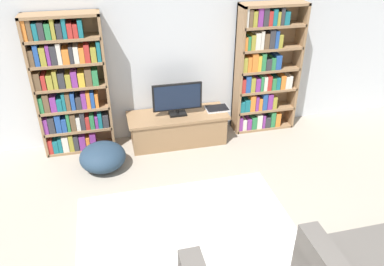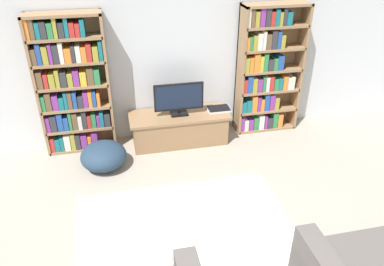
{
  "view_description": "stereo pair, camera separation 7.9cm",
  "coord_description": "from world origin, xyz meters",
  "px_view_note": "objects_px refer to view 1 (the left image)",
  "views": [
    {
      "loc": [
        -0.86,
        -0.76,
        2.85
      ],
      "look_at": [
        0.01,
        2.89,
        0.7
      ],
      "focal_mm": 35.0,
      "sensor_mm": 36.0,
      "label": 1
    },
    {
      "loc": [
        -0.79,
        -0.77,
        2.85
      ],
      "look_at": [
        0.01,
        2.89,
        0.7
      ],
      "focal_mm": 35.0,
      "sensor_mm": 36.0,
      "label": 2
    }
  ],
  "objects_px": {
    "tv_stand": "(178,128)",
    "television": "(177,99)",
    "beanbag_ottoman": "(103,157)",
    "laptop": "(217,109)",
    "bookshelf_right": "(263,70)",
    "bookshelf_left": "(69,87)"
  },
  "relations": [
    {
      "from": "tv_stand",
      "to": "beanbag_ottoman",
      "type": "relative_size",
      "value": 2.39
    },
    {
      "from": "bookshelf_left",
      "to": "tv_stand",
      "type": "relative_size",
      "value": 1.33
    },
    {
      "from": "bookshelf_right",
      "to": "television",
      "type": "relative_size",
      "value": 2.72
    },
    {
      "from": "beanbag_ottoman",
      "to": "television",
      "type": "bearing_deg",
      "value": 21.68
    },
    {
      "from": "laptop",
      "to": "beanbag_ottoman",
      "type": "xyz_separation_m",
      "value": [
        -1.67,
        -0.46,
        -0.28
      ]
    },
    {
      "from": "bookshelf_left",
      "to": "television",
      "type": "height_order",
      "value": "bookshelf_left"
    },
    {
      "from": "bookshelf_left",
      "to": "beanbag_ottoman",
      "type": "xyz_separation_m",
      "value": [
        0.32,
        -0.59,
        -0.76
      ]
    },
    {
      "from": "television",
      "to": "tv_stand",
      "type": "bearing_deg",
      "value": 90.0
    },
    {
      "from": "bookshelf_left",
      "to": "beanbag_ottoman",
      "type": "height_order",
      "value": "bookshelf_left"
    },
    {
      "from": "tv_stand",
      "to": "laptop",
      "type": "relative_size",
      "value": 4.32
    },
    {
      "from": "bookshelf_left",
      "to": "bookshelf_right",
      "type": "height_order",
      "value": "same"
    },
    {
      "from": "television",
      "to": "bookshelf_right",
      "type": "bearing_deg",
      "value": 7.16
    },
    {
      "from": "bookshelf_left",
      "to": "laptop",
      "type": "height_order",
      "value": "bookshelf_left"
    },
    {
      "from": "bookshelf_left",
      "to": "laptop",
      "type": "distance_m",
      "value": 2.06
    },
    {
      "from": "bookshelf_right",
      "to": "bookshelf_left",
      "type": "bearing_deg",
      "value": -179.94
    },
    {
      "from": "bookshelf_right",
      "to": "tv_stand",
      "type": "height_order",
      "value": "bookshelf_right"
    },
    {
      "from": "tv_stand",
      "to": "television",
      "type": "relative_size",
      "value": 2.05
    },
    {
      "from": "television",
      "to": "beanbag_ottoman",
      "type": "xyz_separation_m",
      "value": [
        -1.08,
        -0.43,
        -0.52
      ]
    },
    {
      "from": "laptop",
      "to": "beanbag_ottoman",
      "type": "relative_size",
      "value": 0.55
    },
    {
      "from": "tv_stand",
      "to": "television",
      "type": "xyz_separation_m",
      "value": [
        -0.0,
        -0.02,
        0.47
      ]
    },
    {
      "from": "bookshelf_right",
      "to": "tv_stand",
      "type": "bearing_deg",
      "value": -173.49
    },
    {
      "from": "television",
      "to": "beanbag_ottoman",
      "type": "height_order",
      "value": "television"
    }
  ]
}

